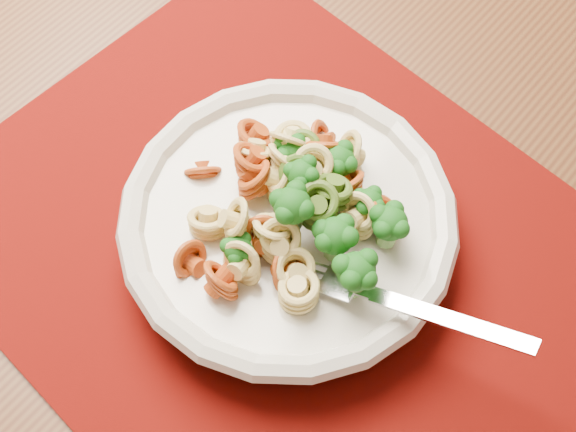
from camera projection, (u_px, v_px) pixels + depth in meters
The scene contains 5 objects.
dining_table at pixel (293, 188), 0.75m from camera, with size 1.48×1.10×0.75m.
placemat at pixel (289, 254), 0.59m from camera, with size 0.50×0.39×0.00m, color #600804.
pasta_bowl at pixel (288, 224), 0.57m from camera, with size 0.24×0.24×0.05m.
pasta_broccoli_heap at pixel (288, 212), 0.56m from camera, with size 0.21×0.21×0.06m, color #E6BF72, non-canonical shape.
fork at pixel (339, 284), 0.53m from camera, with size 0.19×0.02×0.01m, color silver, non-canonical shape.
Camera 1 is at (0.80, -0.92, 1.29)m, focal length 50.00 mm.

